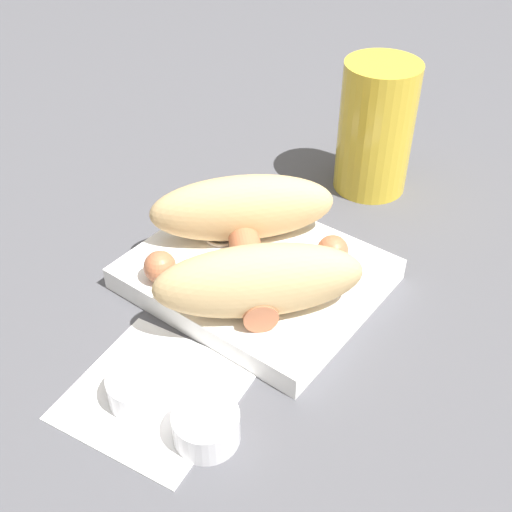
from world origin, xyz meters
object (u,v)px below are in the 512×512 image
(food_tray, at_px, (256,274))
(drink_glass, at_px, (376,128))
(bread_roll, at_px, (250,242))
(sausage, at_px, (248,259))
(condiment_cup_far, at_px, (206,427))
(condiment_cup_near, at_px, (140,390))

(food_tray, distance_m, drink_glass, 0.21)
(bread_roll, relative_size, sausage, 1.66)
(bread_roll, xyz_separation_m, condiment_cup_far, (-0.07, 0.14, -0.04))
(bread_roll, bearing_deg, drink_glass, -89.99)
(drink_glass, bearing_deg, bread_roll, 90.01)
(condiment_cup_far, bearing_deg, food_tray, -64.49)
(food_tray, distance_m, condiment_cup_far, 0.17)
(condiment_cup_near, distance_m, condiment_cup_far, 0.06)
(condiment_cup_far, xyz_separation_m, drink_glass, (0.07, -0.36, 0.06))
(food_tray, distance_m, condiment_cup_near, 0.16)
(bread_roll, distance_m, condiment_cup_near, 0.15)
(food_tray, xyz_separation_m, bread_roll, (-0.00, 0.01, 0.04))
(food_tray, distance_m, sausage, 0.03)
(sausage, bearing_deg, drink_glass, -90.32)
(food_tray, bearing_deg, bread_roll, 93.75)
(sausage, xyz_separation_m, condiment_cup_far, (-0.07, 0.14, -0.02))
(condiment_cup_near, relative_size, condiment_cup_far, 1.00)
(drink_glass, bearing_deg, condiment_cup_near, 91.77)
(sausage, bearing_deg, bread_roll, -118.86)
(bread_roll, relative_size, condiment_cup_near, 4.75)
(sausage, height_order, condiment_cup_far, sausage)
(food_tray, relative_size, bread_roll, 0.92)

